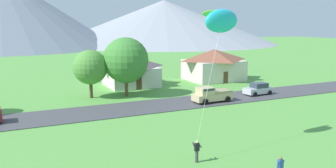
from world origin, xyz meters
The scene contains 11 objects.
road_strip centered at (0.00, 28.91, 0.04)m, with size 160.00×6.63×0.08m, color #424247.
mountain_far_west_ridge centered at (61.59, 156.12, 11.17)m, with size 116.01×116.01×22.35m, color #8E939E.
mountain_east_ridge centered at (-15.08, 156.50, 15.81)m, with size 98.24×98.24×31.61m, color slate.
house_leftmost centered at (5.05, 43.61, 2.51)m, with size 8.42×8.21×4.84m.
house_left_center centered at (20.51, 42.89, 2.89)m, with size 9.96×8.48×5.58m.
tree_near_left centered at (1.85, 36.19, 5.08)m, with size 6.36×6.36×8.26m.
tree_center centered at (-2.94, 37.05, 4.25)m, with size 4.72×4.72×6.62m.
parked_car_silver_west_end centered at (19.19, 28.88, 0.87)m, with size 4.28×2.23×1.68m.
pickup_truck_sand_west_side centered at (10.58, 27.72, 1.06)m, with size 5.24×2.41×1.99m.
kite_flyer_with_kite centered at (2.66, 14.10, 10.16)m, with size 5.38×3.44×11.30m.
watcher_person centered at (2.66, 6.81, 0.88)m, with size 0.56×0.24×1.68m.
Camera 1 is at (-12.52, -8.72, 10.04)m, focal length 36.14 mm.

